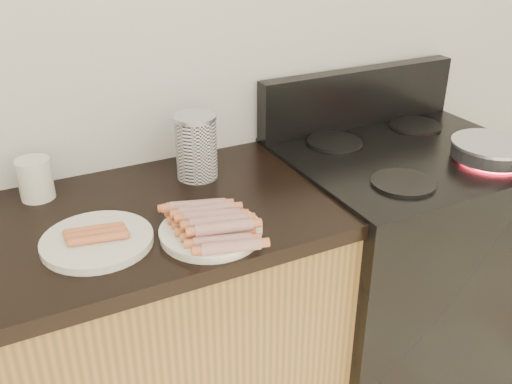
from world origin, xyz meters
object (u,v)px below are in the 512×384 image
frying_pan (492,150)px  canister (196,147)px  side_plate (97,241)px  stove (394,272)px  mug (35,179)px  main_plate (211,233)px

frying_pan → canister: canister is taller
side_plate → canister: (0.35, 0.24, 0.08)m
stove → side_plate: bearing=-175.6°
mug → frying_pan: bearing=-17.3°
main_plate → side_plate: bearing=160.7°
frying_pan → main_plate: size_ratio=1.69×
side_plate → canister: size_ratio=1.39×
frying_pan → main_plate: 0.92m
stove → canister: canister is taller
side_plate → mug: size_ratio=2.32×
stove → main_plate: 0.89m
frying_pan → canister: (-0.83, 0.32, 0.05)m
mug → main_plate: bearing=-49.5°
main_plate → canister: canister is taller
frying_pan → canister: bearing=171.3°
frying_pan → side_plate: 1.18m
stove → mug: size_ratio=8.11×
canister → stove: bearing=-13.7°
frying_pan → side_plate: (-1.17, 0.08, -0.04)m
frying_pan → mug: 1.32m
frying_pan → mug: (-1.26, 0.39, 0.01)m
canister → main_plate: bearing=-106.3°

